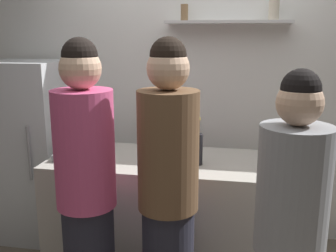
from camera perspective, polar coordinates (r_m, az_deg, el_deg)
back_wall_assembly at (r=3.51m, az=4.52°, el=5.06°), size 4.80×0.32×2.60m
refrigerator at (r=3.70m, az=-19.52°, el=-3.41°), size 0.65×0.61×1.58m
counter at (r=3.05m, az=0.00°, el=-12.95°), size 1.74×0.73×0.91m
baking_pan at (r=2.96m, az=-12.61°, el=-4.18°), size 0.34×0.24×0.05m
utensil_holder at (r=3.20m, az=-8.95°, el=-2.00°), size 0.11×0.11×0.22m
wine_bottle_green_glass at (r=3.11m, az=-0.75°, el=-1.31°), size 0.06×0.06×0.31m
wine_bottle_dark_glass at (r=2.74m, az=4.35°, el=-3.12°), size 0.07×0.07×0.34m
water_bottle_plastic at (r=3.01m, az=15.15°, el=-2.74°), size 0.09×0.09×0.21m
person_brown_jacket at (r=2.24m, az=0.03°, el=-10.49°), size 0.34×0.34×1.79m
person_pink_top at (r=2.33m, az=-11.73°, el=-9.93°), size 0.34×0.34×1.79m
person_grey_hoodie at (r=2.06m, az=17.17°, el=-15.81°), size 0.34×0.34×1.65m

